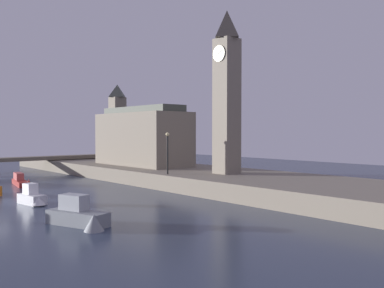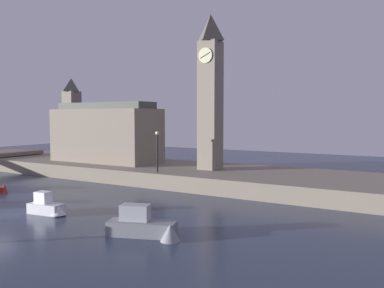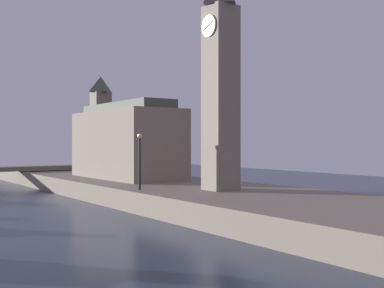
% 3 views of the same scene
% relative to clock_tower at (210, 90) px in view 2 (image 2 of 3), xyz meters
% --- Properties ---
extents(far_embankment, '(70.00, 12.00, 1.50)m').
position_rel_clock_tower_xyz_m(far_embankment, '(-6.50, 0.25, -8.94)').
color(far_embankment, slate).
rests_on(far_embankment, ground).
extents(clock_tower, '(2.22, 2.27, 15.90)m').
position_rel_clock_tower_xyz_m(clock_tower, '(0.00, 0.00, 0.00)').
color(clock_tower, slate).
rests_on(clock_tower, far_embankment).
extents(parliament_hall, '(13.62, 5.67, 10.42)m').
position_rel_clock_tower_xyz_m(parliament_hall, '(-14.82, -0.02, -4.65)').
color(parliament_hall, slate).
rests_on(parliament_hall, far_embankment).
extents(streetlamp, '(0.36, 0.36, 4.04)m').
position_rel_clock_tower_xyz_m(streetlamp, '(-3.32, -4.75, -5.68)').
color(streetlamp, black).
rests_on(streetlamp, far_embankment).
extents(boat_cruiser_grey, '(4.89, 2.61, 1.83)m').
position_rel_clock_tower_xyz_m(boat_cruiser_grey, '(5.77, -18.38, -9.08)').
color(boat_cruiser_grey, gray).
rests_on(boat_cruiser_grey, ground).
extents(boat_ferry_white, '(3.23, 1.48, 1.58)m').
position_rel_clock_tower_xyz_m(boat_ferry_white, '(-3.58, -17.69, -9.16)').
color(boat_ferry_white, silver).
rests_on(boat_ferry_white, ground).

